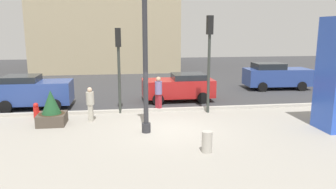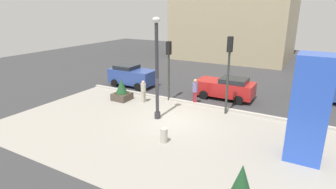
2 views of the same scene
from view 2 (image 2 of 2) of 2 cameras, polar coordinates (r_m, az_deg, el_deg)
ground_plane at (r=19.82m, az=6.46°, el=-1.32°), size 60.00×60.00×0.00m
plaza_pavement at (r=14.88m, az=-2.83°, el=-7.91°), size 18.00×10.00×0.02m
curb_strip at (r=19.03m, az=5.42°, el=-1.84°), size 18.00×0.24×0.16m
lamp_post at (r=15.79m, az=-2.32°, el=4.74°), size 0.44×0.44×5.93m
art_pillar_blue at (r=13.05m, az=27.36°, el=-2.67°), size 1.48×1.48×4.66m
potted_plant_near_left at (r=19.97m, az=-9.60°, el=0.63°), size 1.19×1.19×1.56m
fire_hydrant at (r=21.53m, az=-9.54°, el=1.13°), size 0.36×0.26×0.75m
concrete_bollard at (r=13.69m, az=-0.85°, el=-8.52°), size 0.36×0.36×0.75m
traffic_light_far_side at (r=16.87m, az=12.53°, el=6.36°), size 0.28×0.42×4.80m
traffic_light_corner at (r=19.10m, az=0.16°, el=6.97°), size 0.28×0.42×4.22m
car_far_lane at (r=20.44m, az=11.97°, el=1.43°), size 4.14×2.08×1.60m
car_curb_west at (r=23.43m, az=-7.52°, el=3.94°), size 3.88×2.06×1.76m
pedestrian_crossing at (r=18.85m, az=5.64°, el=0.91°), size 0.50×0.50×1.79m
pedestrian_on_sidewalk at (r=19.22m, az=-5.14°, el=0.86°), size 0.38×0.38×1.58m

